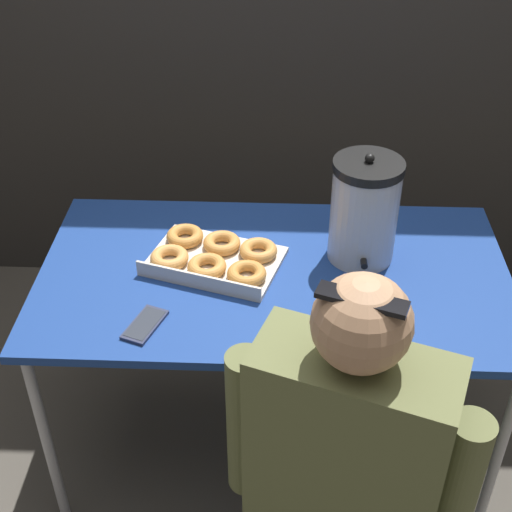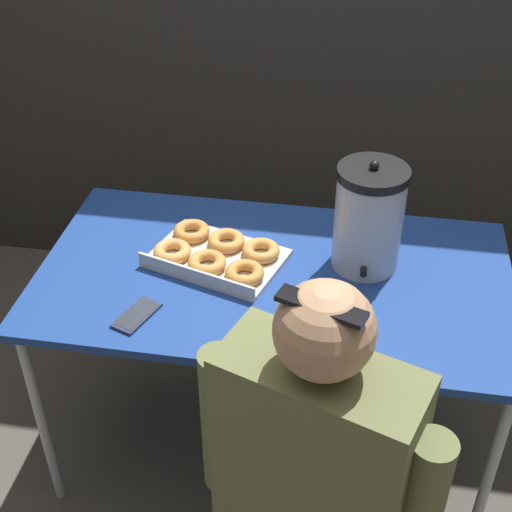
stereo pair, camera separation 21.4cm
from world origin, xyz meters
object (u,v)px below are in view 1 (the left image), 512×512
donut_box (214,257)px  person_seated (343,485)px  coffee_urn (364,211)px  cell_phone (145,325)px

donut_box → person_seated: bearing=-43.0°
donut_box → coffee_urn: 0.48m
donut_box → person_seated: person_seated is taller
donut_box → cell_phone: bearing=-102.3°
cell_phone → person_seated: bearing=-12.7°
donut_box → cell_phone: (-0.17, -0.30, -0.02)m
donut_box → cell_phone: donut_box is taller
donut_box → coffee_urn: bearing=24.9°
donut_box → person_seated: (0.38, -0.65, -0.22)m
person_seated → cell_phone: bearing=-13.4°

